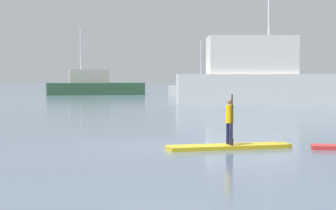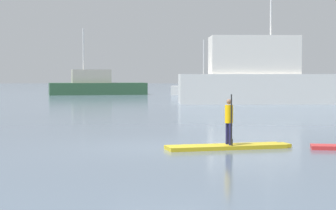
% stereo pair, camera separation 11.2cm
% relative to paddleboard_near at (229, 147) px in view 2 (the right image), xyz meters
% --- Properties ---
extents(ground_plane, '(240.00, 240.00, 0.00)m').
position_rel_paddleboard_near_xyz_m(ground_plane, '(-1.77, 0.35, -0.05)').
color(ground_plane, slate).
extents(paddleboard_near, '(3.31, 1.46, 0.10)m').
position_rel_paddleboard_near_xyz_m(paddleboard_near, '(0.00, 0.00, 0.00)').
color(paddleboard_near, gold).
rests_on(paddleboard_near, ground).
extents(paddler_child_solo, '(0.25, 0.40, 1.30)m').
position_rel_paddleboard_near_xyz_m(paddler_child_solo, '(0.01, -0.01, 0.71)').
color(paddler_child_solo, '#19194C').
rests_on(paddler_child_solo, paddleboard_near).
extents(fishing_boat_white_large, '(12.22, 3.80, 10.87)m').
position_rel_paddleboard_near_xyz_m(fishing_boat_white_large, '(5.06, 24.89, 1.66)').
color(fishing_boat_white_large, silver).
rests_on(fishing_boat_white_large, ground).
extents(motor_boat_small_navy, '(9.47, 4.75, 6.26)m').
position_rel_paddleboard_near_xyz_m(motor_boat_small_navy, '(-8.02, 42.79, 0.80)').
color(motor_boat_small_navy, '#2D5638').
rests_on(motor_boat_small_navy, ground).
extents(trawler_grey_distant, '(6.09, 2.33, 5.12)m').
position_rel_paddleboard_near_xyz_m(trawler_grey_distant, '(1.97, 41.51, 0.60)').
color(trawler_grey_distant, silver).
rests_on(trawler_grey_distant, ground).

